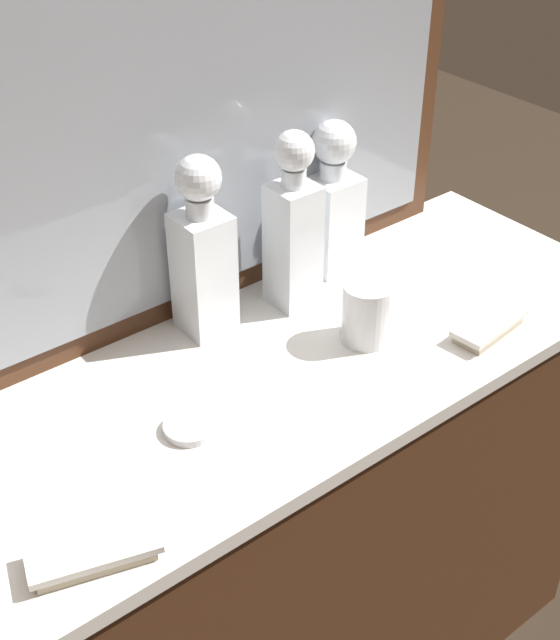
# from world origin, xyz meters

# --- Properties ---
(dresser) EXTENTS (1.28, 0.46, 0.84)m
(dresser) POSITION_xyz_m (0.00, 0.00, 0.42)
(dresser) COLOR #472816
(dresser) RESTS_ON ground_plane
(dresser_mirror) EXTENTS (1.05, 0.03, 0.70)m
(dresser_mirror) POSITION_xyz_m (0.00, 0.21, 1.19)
(dresser_mirror) COLOR #472816
(dresser_mirror) RESTS_ON dresser
(crystal_decanter_far_left) EXTENTS (0.08, 0.08, 0.30)m
(crystal_decanter_far_left) POSITION_xyz_m (-0.03, 0.15, 0.96)
(crystal_decanter_far_left) COLOR white
(crystal_decanter_far_left) RESTS_ON dresser
(crystal_decanter_left) EXTENTS (0.08, 0.08, 0.27)m
(crystal_decanter_left) POSITION_xyz_m (0.25, 0.17, 0.95)
(crystal_decanter_left) COLOR white
(crystal_decanter_left) RESTS_ON dresser
(crystal_decanter_right) EXTENTS (0.07, 0.07, 0.31)m
(crystal_decanter_right) POSITION_xyz_m (0.12, 0.12, 0.96)
(crystal_decanter_right) COLOR white
(crystal_decanter_right) RESTS_ON dresser
(crystal_tumbler_far_left) EXTENTS (0.08, 0.08, 0.10)m
(crystal_tumbler_far_left) POSITION_xyz_m (0.15, -0.04, 0.89)
(crystal_tumbler_far_left) COLOR white
(crystal_tumbler_far_left) RESTS_ON dresser
(silver_brush_left) EXTENTS (0.17, 0.11, 0.02)m
(silver_brush_left) POSITION_xyz_m (-0.41, -0.16, 0.85)
(silver_brush_left) COLOR #B7A88C
(silver_brush_left) RESTS_ON dresser
(silver_brush_center) EXTENTS (0.14, 0.07, 0.02)m
(silver_brush_center) POSITION_xyz_m (0.31, -0.15, 0.85)
(silver_brush_center) COLOR #B7A88C
(silver_brush_center) RESTS_ON dresser
(porcelain_dish) EXTENTS (0.08, 0.08, 0.01)m
(porcelain_dish) POSITION_xyz_m (-0.19, -0.04, 0.85)
(porcelain_dish) COLOR silver
(porcelain_dish) RESTS_ON dresser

